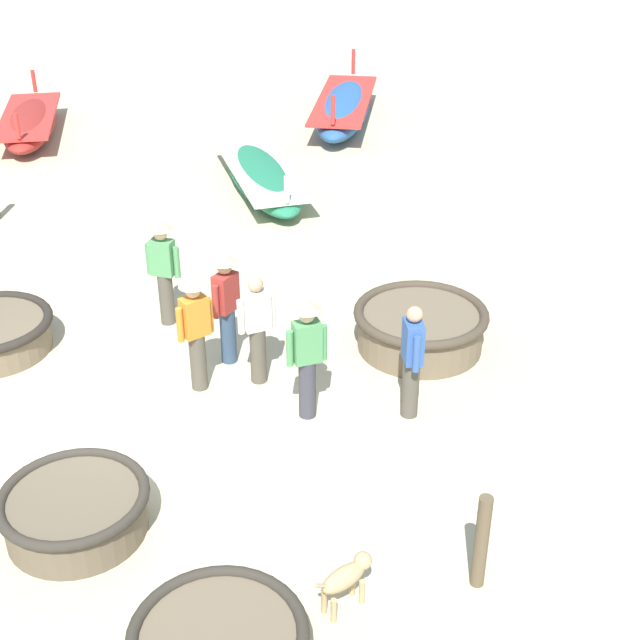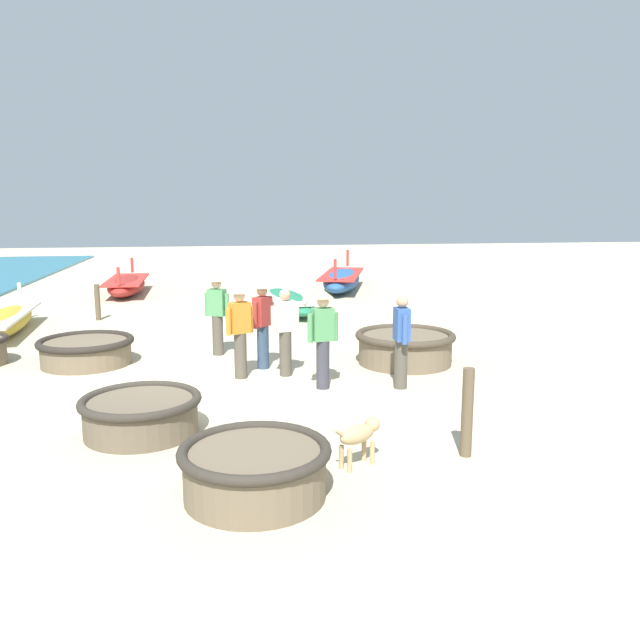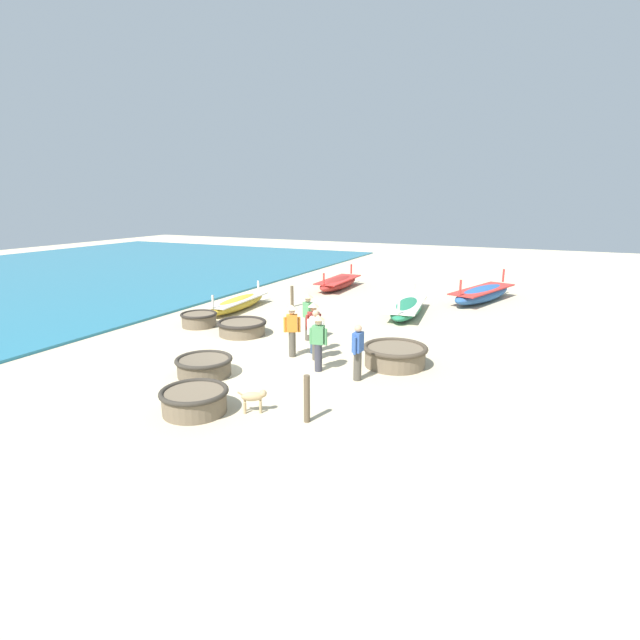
{
  "view_description": "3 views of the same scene",
  "coord_description": "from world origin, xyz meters",
  "px_view_note": "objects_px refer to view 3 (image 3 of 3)",
  "views": [
    {
      "loc": [
        0.6,
        -9.48,
        6.65
      ],
      "look_at": [
        2.39,
        0.92,
        0.74
      ],
      "focal_mm": 50.0,
      "sensor_mm": 36.0,
      "label": 1
    },
    {
      "loc": [
        0.27,
        -10.14,
        2.98
      ],
      "look_at": [
        2.16,
        0.79,
        0.98
      ],
      "focal_mm": 35.0,
      "sensor_mm": 36.0,
      "label": 2
    },
    {
      "loc": [
        7.9,
        -12.56,
        4.89
      ],
      "look_at": [
        1.08,
        1.93,
        0.94
      ],
      "focal_mm": 28.0,
      "sensor_mm": 36.0,
      "label": 3
    }
  ],
  "objects_px": {
    "fisherman_hauling": "(316,334)",
    "mooring_post_mid_beach": "(292,296)",
    "fisherman_standing_left": "(358,351)",
    "dog": "(254,397)",
    "long_boat_blue_hull": "(482,294)",
    "coracle_beside_post": "(194,400)",
    "coracle_weathered": "(199,319)",
    "fisherman_crouching": "(318,339)",
    "long_boat_ochre_hull": "(338,283)",
    "long_boat_green_hull": "(407,308)",
    "coracle_tilted": "(204,366)",
    "fisherman_with_hat": "(292,327)",
    "long_boat_red_hull": "(238,303)",
    "coracle_nearest": "(242,327)",
    "mooring_post_inland": "(307,399)",
    "fisherman_standing_right": "(314,324)",
    "coracle_upturned": "(395,355)",
    "fisherman_by_coracle": "(308,314)"
  },
  "relations": [
    {
      "from": "fisherman_crouching",
      "to": "coracle_tilted",
      "type": "bearing_deg",
      "value": -148.62
    },
    {
      "from": "long_boat_blue_hull",
      "to": "fisherman_hauling",
      "type": "xyz_separation_m",
      "value": [
        -3.42,
        -11.42,
        0.45
      ]
    },
    {
      "from": "fisherman_by_coracle",
      "to": "fisherman_crouching",
      "type": "distance_m",
      "value": 3.23
    },
    {
      "from": "coracle_tilted",
      "to": "coracle_upturned",
      "type": "bearing_deg",
      "value": 33.68
    },
    {
      "from": "mooring_post_mid_beach",
      "to": "coracle_beside_post",
      "type": "bearing_deg",
      "value": -72.88
    },
    {
      "from": "long_boat_ochre_hull",
      "to": "fisherman_standing_left",
      "type": "xyz_separation_m",
      "value": [
        6.03,
        -12.77,
        0.51
      ]
    },
    {
      "from": "long_boat_green_hull",
      "to": "fisherman_standing_right",
      "type": "bearing_deg",
      "value": -100.48
    },
    {
      "from": "long_boat_red_hull",
      "to": "long_boat_green_hull",
      "type": "bearing_deg",
      "value": 17.77
    },
    {
      "from": "long_boat_blue_hull",
      "to": "mooring_post_mid_beach",
      "type": "bearing_deg",
      "value": -147.38
    },
    {
      "from": "coracle_tilted",
      "to": "mooring_post_inland",
      "type": "bearing_deg",
      "value": -20.16
    },
    {
      "from": "coracle_nearest",
      "to": "coracle_upturned",
      "type": "height_order",
      "value": "coracle_upturned"
    },
    {
      "from": "fisherman_crouching",
      "to": "mooring_post_mid_beach",
      "type": "relative_size",
      "value": 1.73
    },
    {
      "from": "fisherman_standing_left",
      "to": "fisherman_hauling",
      "type": "relative_size",
      "value": 1.0
    },
    {
      "from": "coracle_beside_post",
      "to": "coracle_weathered",
      "type": "distance_m",
      "value": 8.19
    },
    {
      "from": "dog",
      "to": "mooring_post_mid_beach",
      "type": "distance_m",
      "value": 11.59
    },
    {
      "from": "coracle_tilted",
      "to": "fisherman_crouching",
      "type": "height_order",
      "value": "fisherman_crouching"
    },
    {
      "from": "long_boat_red_hull",
      "to": "fisherman_hauling",
      "type": "relative_size",
      "value": 2.75
    },
    {
      "from": "fisherman_standing_right",
      "to": "mooring_post_inland",
      "type": "bearing_deg",
      "value": -65.75
    },
    {
      "from": "long_boat_blue_hull",
      "to": "mooring_post_inland",
      "type": "relative_size",
      "value": 4.7
    },
    {
      "from": "long_boat_ochre_hull",
      "to": "long_boat_green_hull",
      "type": "distance_m",
      "value": 6.78
    },
    {
      "from": "coracle_beside_post",
      "to": "dog",
      "type": "bearing_deg",
      "value": 25.38
    },
    {
      "from": "long_boat_ochre_hull",
      "to": "fisherman_by_coracle",
      "type": "xyz_separation_m",
      "value": [
        3.05,
        -9.81,
        0.63
      ]
    },
    {
      "from": "coracle_weathered",
      "to": "mooring_post_inland",
      "type": "distance_m",
      "value": 9.59
    },
    {
      "from": "fisherman_with_hat",
      "to": "fisherman_crouching",
      "type": "relative_size",
      "value": 1.0
    },
    {
      "from": "fisherman_standing_left",
      "to": "long_boat_red_hull",
      "type": "bearing_deg",
      "value": 143.14
    },
    {
      "from": "fisherman_hauling",
      "to": "mooring_post_mid_beach",
      "type": "bearing_deg",
      "value": 123.69
    },
    {
      "from": "long_boat_blue_hull",
      "to": "coracle_beside_post",
      "type": "bearing_deg",
      "value": -104.88
    },
    {
      "from": "coracle_upturned",
      "to": "mooring_post_inland",
      "type": "bearing_deg",
      "value": -98.17
    },
    {
      "from": "fisherman_crouching",
      "to": "mooring_post_inland",
      "type": "bearing_deg",
      "value": -68.93
    },
    {
      "from": "long_boat_red_hull",
      "to": "fisherman_crouching",
      "type": "bearing_deg",
      "value": -40.75
    },
    {
      "from": "long_boat_red_hull",
      "to": "fisherman_with_hat",
      "type": "height_order",
      "value": "fisherman_with_hat"
    },
    {
      "from": "long_boat_ochre_hull",
      "to": "fisherman_with_hat",
      "type": "distance_m",
      "value": 12.19
    },
    {
      "from": "long_boat_red_hull",
      "to": "fisherman_by_coracle",
      "type": "xyz_separation_m",
      "value": [
        5.05,
        -3.07,
        0.66
      ]
    },
    {
      "from": "fisherman_hauling",
      "to": "fisherman_standing_right",
      "type": "distance_m",
      "value": 0.69
    },
    {
      "from": "long_boat_ochre_hull",
      "to": "long_boat_green_hull",
      "type": "relative_size",
      "value": 0.93
    },
    {
      "from": "long_boat_blue_hull",
      "to": "mooring_post_inland",
      "type": "bearing_deg",
      "value": -96.21
    },
    {
      "from": "long_boat_blue_hull",
      "to": "long_boat_green_hull",
      "type": "bearing_deg",
      "value": -120.99
    },
    {
      "from": "coracle_nearest",
      "to": "mooring_post_mid_beach",
      "type": "bearing_deg",
      "value": 97.1
    },
    {
      "from": "long_boat_red_hull",
      "to": "mooring_post_inland",
      "type": "height_order",
      "value": "mooring_post_inland"
    },
    {
      "from": "coracle_beside_post",
      "to": "fisherman_hauling",
      "type": "bearing_deg",
      "value": 79.52
    },
    {
      "from": "coracle_weathered",
      "to": "fisherman_crouching",
      "type": "relative_size",
      "value": 0.84
    },
    {
      "from": "coracle_beside_post",
      "to": "dog",
      "type": "height_order",
      "value": "coracle_beside_post"
    },
    {
      "from": "coracle_tilted",
      "to": "fisherman_hauling",
      "type": "height_order",
      "value": "fisherman_hauling"
    },
    {
      "from": "mooring_post_mid_beach",
      "to": "mooring_post_inland",
      "type": "bearing_deg",
      "value": -60.13
    },
    {
      "from": "fisherman_standing_left",
      "to": "fisherman_standing_right",
      "type": "xyz_separation_m",
      "value": [
        -2.16,
        1.7,
        0.12
      ]
    },
    {
      "from": "coracle_nearest",
      "to": "coracle_weathered",
      "type": "height_order",
      "value": "coracle_weathered"
    },
    {
      "from": "coracle_weathered",
      "to": "long_boat_blue_hull",
      "type": "height_order",
      "value": "long_boat_blue_hull"
    },
    {
      "from": "coracle_upturned",
      "to": "fisherman_with_hat",
      "type": "xyz_separation_m",
      "value": [
        -3.19,
        -0.52,
        0.62
      ]
    },
    {
      "from": "fisherman_standing_left",
      "to": "dog",
      "type": "bearing_deg",
      "value": -115.33
    },
    {
      "from": "coracle_tilted",
      "to": "fisherman_with_hat",
      "type": "relative_size",
      "value": 0.96
    }
  ]
}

